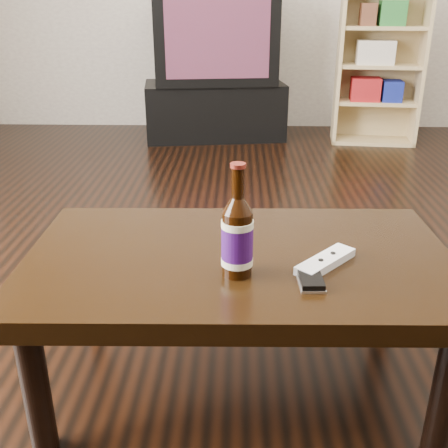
{
  "coord_description": "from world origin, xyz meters",
  "views": [
    {
      "loc": [
        -0.37,
        -1.44,
        0.99
      ],
      "look_at": [
        -0.4,
        -0.37,
        0.53
      ],
      "focal_mm": 42.0,
      "sensor_mm": 36.0,
      "label": 1
    }
  ],
  "objects_px": {
    "beer_bottle": "(237,237)",
    "phone": "(310,279)",
    "tv": "(214,37)",
    "remote": "(325,261)",
    "bookshelf": "(378,62)",
    "coffee_table": "(239,272)",
    "tv_stand": "(215,110)"
  },
  "relations": [
    {
      "from": "beer_bottle",
      "to": "remote",
      "type": "height_order",
      "value": "beer_bottle"
    },
    {
      "from": "tv",
      "to": "beer_bottle",
      "type": "distance_m",
      "value": 2.99
    },
    {
      "from": "coffee_table",
      "to": "beer_bottle",
      "type": "bearing_deg",
      "value": -93.05
    },
    {
      "from": "tv",
      "to": "remote",
      "type": "height_order",
      "value": "tv"
    },
    {
      "from": "beer_bottle",
      "to": "phone",
      "type": "relative_size",
      "value": 2.46
    },
    {
      "from": "beer_bottle",
      "to": "phone",
      "type": "distance_m",
      "value": 0.19
    },
    {
      "from": "beer_bottle",
      "to": "bookshelf",
      "type": "bearing_deg",
      "value": 70.83
    },
    {
      "from": "bookshelf",
      "to": "beer_bottle",
      "type": "distance_m",
      "value": 3.03
    },
    {
      "from": "bookshelf",
      "to": "coffee_table",
      "type": "distance_m",
      "value": 2.94
    },
    {
      "from": "coffee_table",
      "to": "remote",
      "type": "distance_m",
      "value": 0.22
    },
    {
      "from": "bookshelf",
      "to": "phone",
      "type": "height_order",
      "value": "bookshelf"
    },
    {
      "from": "tv",
      "to": "bookshelf",
      "type": "xyz_separation_m",
      "value": [
        1.18,
        -0.11,
        -0.16
      ]
    },
    {
      "from": "tv",
      "to": "phone",
      "type": "bearing_deg",
      "value": -91.18
    },
    {
      "from": "tv_stand",
      "to": "coffee_table",
      "type": "relative_size",
      "value": 0.96
    },
    {
      "from": "coffee_table",
      "to": "phone",
      "type": "relative_size",
      "value": 9.94
    },
    {
      "from": "coffee_table",
      "to": "bookshelf",
      "type": "bearing_deg",
      "value": 70.26
    },
    {
      "from": "tv_stand",
      "to": "bookshelf",
      "type": "relative_size",
      "value": 0.93
    },
    {
      "from": "tv",
      "to": "coffee_table",
      "type": "height_order",
      "value": "tv"
    },
    {
      "from": "beer_bottle",
      "to": "phone",
      "type": "xyz_separation_m",
      "value": [
        0.17,
        -0.03,
        -0.09
      ]
    },
    {
      "from": "bookshelf",
      "to": "coffee_table",
      "type": "xyz_separation_m",
      "value": [
        -0.99,
        -2.76,
        -0.23
      ]
    },
    {
      "from": "bookshelf",
      "to": "coffee_table",
      "type": "relative_size",
      "value": 1.03
    },
    {
      "from": "tv_stand",
      "to": "remote",
      "type": "relative_size",
      "value": 6.07
    },
    {
      "from": "tv",
      "to": "phone",
      "type": "xyz_separation_m",
      "value": [
        0.35,
        -3.01,
        -0.33
      ]
    },
    {
      "from": "bookshelf",
      "to": "remote",
      "type": "xyz_separation_m",
      "value": [
        -0.78,
        -2.81,
        -0.17
      ]
    },
    {
      "from": "tv_stand",
      "to": "remote",
      "type": "xyz_separation_m",
      "value": [
        0.4,
        -2.93,
        0.2
      ]
    },
    {
      "from": "coffee_table",
      "to": "phone",
      "type": "bearing_deg",
      "value": -40.95
    },
    {
      "from": "beer_bottle",
      "to": "phone",
      "type": "bearing_deg",
      "value": -11.51
    },
    {
      "from": "tv",
      "to": "remote",
      "type": "bearing_deg",
      "value": -90.1
    },
    {
      "from": "tv_stand",
      "to": "beer_bottle",
      "type": "relative_size",
      "value": 3.89
    },
    {
      "from": "tv",
      "to": "remote",
      "type": "distance_m",
      "value": 2.97
    },
    {
      "from": "beer_bottle",
      "to": "tv_stand",
      "type": "bearing_deg",
      "value": 93.64
    },
    {
      "from": "phone",
      "to": "bookshelf",
      "type": "bearing_deg",
      "value": 71.63
    }
  ]
}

